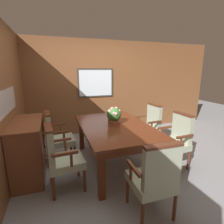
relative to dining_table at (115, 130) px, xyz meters
name	(u,v)px	position (x,y,z in m)	size (l,w,h in m)	color
ground_plane	(118,164)	(0.05, -0.06, -0.65)	(14.00, 14.00, 0.00)	gray
wall_back	(94,88)	(0.05, 1.82, 0.57)	(7.20, 0.08, 2.45)	brown
wall_left	(1,105)	(-1.68, -0.06, 0.57)	(0.08, 7.20, 2.45)	brown
dining_table	(115,130)	(0.00, 0.00, 0.00)	(1.16, 1.83, 0.74)	#562614
chair_left_far	(56,136)	(-0.99, 0.41, -0.13)	(0.51, 0.54, 0.96)	#562B19
chair_left_near	(60,156)	(-0.96, -0.42, -0.13)	(0.52, 0.54, 0.96)	#562B19
chair_head_near	(155,177)	(0.01, -1.28, -0.13)	(0.53, 0.49, 0.96)	#562B19
chair_right_far	(149,125)	(0.96, 0.43, -0.13)	(0.52, 0.54, 0.96)	#562B19
chair_right_near	(176,139)	(0.98, -0.42, -0.13)	(0.50, 0.53, 0.96)	#562B19
potted_plant	(114,116)	(0.00, 0.06, 0.25)	(0.26, 0.27, 0.32)	#9E5638
sideboard_cabinet	(29,149)	(-1.42, 0.12, -0.20)	(0.46, 1.08, 0.90)	brown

